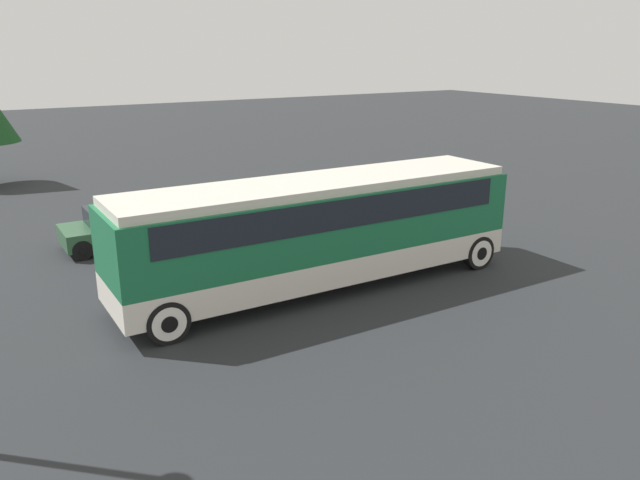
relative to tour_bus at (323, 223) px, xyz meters
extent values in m
plane|color=#26282B|center=(-0.10, 0.00, -1.82)|extent=(120.00, 120.00, 0.00)
cube|color=silver|center=(-0.10, 0.00, -1.04)|extent=(11.25, 2.52, 0.71)
cube|color=#19663D|center=(-0.10, 0.00, 0.15)|extent=(11.25, 2.52, 1.66)
cube|color=black|center=(-0.10, 0.00, 0.56)|extent=(9.90, 2.56, 0.75)
cube|color=beige|center=(-0.10, 0.00, 1.09)|extent=(11.03, 2.32, 0.22)
cube|color=#19663D|center=(5.38, 0.00, -0.09)|extent=(0.36, 2.42, 1.90)
cylinder|color=black|center=(4.72, -1.15, -1.31)|extent=(1.01, 0.28, 1.01)
cylinder|color=silver|center=(4.72, -1.15, -1.31)|extent=(0.79, 0.30, 0.79)
cylinder|color=black|center=(4.72, -1.15, -1.31)|extent=(0.38, 0.32, 0.38)
cylinder|color=black|center=(4.72, 1.15, -1.31)|extent=(1.01, 0.28, 1.01)
cylinder|color=silver|center=(4.72, 1.15, -1.31)|extent=(0.79, 0.30, 0.79)
cylinder|color=black|center=(4.72, 1.15, -1.31)|extent=(0.38, 0.32, 0.38)
cylinder|color=black|center=(-4.76, -1.15, -1.31)|extent=(1.01, 0.28, 1.01)
cylinder|color=silver|center=(-4.76, -1.15, -1.31)|extent=(0.79, 0.30, 0.79)
cylinder|color=black|center=(-4.76, -1.15, -1.31)|extent=(0.38, 0.32, 0.38)
cylinder|color=black|center=(-4.76, 1.15, -1.31)|extent=(1.01, 0.28, 1.01)
cylinder|color=silver|center=(-4.76, 1.15, -1.31)|extent=(0.79, 0.30, 0.79)
cylinder|color=black|center=(-4.76, 1.15, -1.31)|extent=(0.38, 0.32, 0.38)
cube|color=maroon|center=(1.11, 7.19, -1.25)|extent=(4.23, 1.78, 0.69)
cube|color=black|center=(0.94, 7.19, -0.62)|extent=(2.20, 1.60, 0.57)
cylinder|color=black|center=(2.79, 6.39, -1.51)|extent=(0.62, 0.22, 0.62)
cylinder|color=black|center=(2.79, 6.39, -1.51)|extent=(0.24, 0.26, 0.24)
cylinder|color=black|center=(2.79, 7.99, -1.51)|extent=(0.62, 0.22, 0.62)
cylinder|color=black|center=(2.79, 7.99, -1.51)|extent=(0.24, 0.26, 0.24)
cylinder|color=black|center=(-0.57, 6.39, -1.51)|extent=(0.62, 0.22, 0.62)
cylinder|color=black|center=(-0.57, 6.39, -1.51)|extent=(0.24, 0.26, 0.24)
cylinder|color=black|center=(-0.57, 7.99, -1.51)|extent=(0.62, 0.22, 0.62)
cylinder|color=black|center=(-0.57, 7.99, -1.51)|extent=(0.24, 0.26, 0.24)
cube|color=#2D5638|center=(-3.54, 6.62, -1.30)|extent=(4.24, 1.84, 0.57)
cube|color=black|center=(-3.71, 6.62, -0.75)|extent=(2.20, 1.65, 0.52)
cylinder|color=black|center=(-1.87, 5.79, -1.50)|extent=(0.64, 0.22, 0.64)
cylinder|color=black|center=(-1.87, 5.79, -1.50)|extent=(0.24, 0.26, 0.24)
cylinder|color=black|center=(-1.87, 7.44, -1.50)|extent=(0.64, 0.22, 0.64)
cylinder|color=black|center=(-1.87, 7.44, -1.50)|extent=(0.24, 0.26, 0.24)
cylinder|color=black|center=(-5.21, 5.79, -1.50)|extent=(0.64, 0.22, 0.64)
cylinder|color=black|center=(-5.21, 5.79, -1.50)|extent=(0.24, 0.26, 0.24)
cylinder|color=black|center=(-5.21, 7.44, -1.50)|extent=(0.64, 0.22, 0.64)
cylinder|color=black|center=(-5.21, 7.44, -1.50)|extent=(0.24, 0.26, 0.24)
camera|label=1|loc=(-8.44, -13.74, 4.53)|focal=35.00mm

